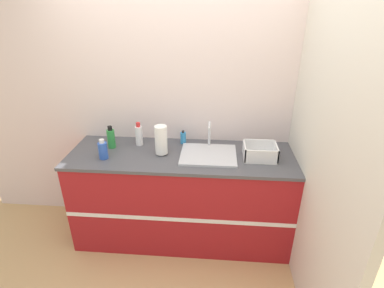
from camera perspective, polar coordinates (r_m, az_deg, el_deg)
ground_plane at (r=3.03m, az=-2.46°, el=-20.77°), size 12.00×12.00×0.00m
wall_back at (r=2.92m, az=-1.30°, el=7.79°), size 4.44×0.06×2.60m
wall_right at (r=2.68m, az=20.90°, el=4.37°), size 0.06×2.67×2.60m
counter_cabinet at (r=2.98m, az=-1.86°, el=-9.88°), size 2.07×0.69×0.93m
sink at (r=2.70m, az=3.15°, el=-1.84°), size 0.50×0.42×0.26m
paper_towel_roll at (r=2.68m, az=-5.90°, el=0.74°), size 0.11×0.11×0.27m
dish_rack at (r=2.71m, az=12.79°, el=-1.70°), size 0.29×0.24×0.13m
bottle_white_spray at (r=2.91m, az=-10.08°, el=1.69°), size 0.07×0.07×0.23m
bottle_green at (r=2.91m, az=-15.16°, el=1.08°), size 0.07×0.07×0.22m
bottle_blue at (r=2.74m, az=-16.60°, el=-1.10°), size 0.08×0.08×0.18m
soap_dispenser at (r=2.91m, az=-1.69°, el=1.21°), size 0.06×0.06×0.13m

